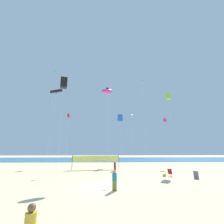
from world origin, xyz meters
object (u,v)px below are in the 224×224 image
at_px(folding_beach_chair, 170,172).
at_px(beach_handbag, 164,175).
at_px(trash_barrel, 196,175).
at_px(kite_red_diamond, 143,86).
at_px(beachgoer_maroon_shirt, 115,165).
at_px(kite_yellow_diamond, 132,115).
at_px(kite_magenta_inflatable, 107,91).
at_px(kite_black_box, 64,83).
at_px(kite_red_box, 68,116).
at_px(kite_magenta_delta, 164,120).
at_px(volleyball_net, 96,159).
at_px(kite_green_diamond, 55,73).
at_px(kite_cyan_diamond, 110,86).
at_px(kite_blue_box, 120,118).
at_px(kite_black_tube, 56,91).
at_px(kite_lime_box, 168,96).
at_px(beachgoer_teal_shirt, 114,179).

xyz_separation_m(folding_beach_chair, beach_handbag, (-0.80, -0.03, -0.31)).
height_order(trash_barrel, kite_red_diamond, kite_red_diamond).
bearing_deg(beachgoer_maroon_shirt, kite_yellow_diamond, 118.22).
height_order(kite_magenta_inflatable, kite_black_box, kite_magenta_inflatable).
relative_size(kite_red_box, kite_magenta_delta, 1.12).
xyz_separation_m(volleyball_net, kite_green_diamond, (-9.05, 1.64, 16.89)).
height_order(kite_cyan_diamond, kite_blue_box, kite_cyan_diamond).
xyz_separation_m(kite_red_box, kite_blue_box, (11.88, 0.57, -0.30)).
height_order(kite_magenta_inflatable, kite_green_diamond, kite_green_diamond).
distance_m(kite_black_tube, kite_blue_box, 15.30).
bearing_deg(kite_black_box, kite_magenta_delta, 38.43).
bearing_deg(kite_red_diamond, kite_magenta_delta, 38.37).
distance_m(volleyball_net, kite_red_diamond, 16.61).
distance_m(kite_cyan_diamond, kite_yellow_diamond, 9.70).
bearing_deg(folding_beach_chair, trash_barrel, -17.74).
height_order(volleyball_net, kite_black_box, kite_black_box).
distance_m(kite_red_diamond, kite_green_diamond, 18.21).
relative_size(kite_black_box, kite_lime_box, 0.85).
xyz_separation_m(kite_red_diamond, kite_magenta_inflatable, (-7.06, -6.32, -3.72)).
bearing_deg(kite_yellow_diamond, beachgoer_maroon_shirt, -120.78).
bearing_deg(trash_barrel, kite_red_diamond, 112.28).
bearing_deg(folding_beach_chair, kite_red_diamond, 110.94).
height_order(beachgoer_teal_shirt, kite_magenta_delta, kite_magenta_delta).
height_order(kite_black_tube, kite_red_box, kite_black_tube).
distance_m(beachgoer_teal_shirt, trash_barrel, 11.19).
height_order(beachgoer_teal_shirt, beach_handbag, beachgoer_teal_shirt).
relative_size(beachgoer_teal_shirt, kite_magenta_inflatable, 0.14).
bearing_deg(folding_beach_chair, beach_handbag, -165.59).
distance_m(beachgoer_teal_shirt, kite_red_diamond, 21.25).
bearing_deg(kite_red_box, kite_red_diamond, -20.93).
bearing_deg(kite_red_box, beachgoer_teal_shirt, -64.37).
height_order(kite_red_box, kite_yellow_diamond, kite_red_box).
bearing_deg(kite_lime_box, kite_yellow_diamond, 152.72).
bearing_deg(trash_barrel, volleyball_net, 146.84).
bearing_deg(trash_barrel, beachgoer_teal_shirt, -153.29).
xyz_separation_m(trash_barrel, kite_red_diamond, (-3.66, 8.93, 15.21)).
bearing_deg(trash_barrel, beach_handbag, 156.80).
distance_m(beachgoer_maroon_shirt, kite_black_box, 14.73).
bearing_deg(kite_magenta_inflatable, kite_lime_box, 29.95).
bearing_deg(trash_barrel, kite_magenta_delta, 82.38).
distance_m(folding_beach_chair, kite_green_diamond, 27.59).
height_order(kite_magenta_inflatable, kite_lime_box, kite_lime_box).
height_order(beachgoer_teal_shirt, folding_beach_chair, beachgoer_teal_shirt).
xyz_separation_m(trash_barrel, volleyball_net, (-12.56, 8.21, 1.21)).
relative_size(kite_green_diamond, kite_blue_box, 1.73).
height_order(beachgoer_maroon_shirt, kite_black_box, kite_black_box).
xyz_separation_m(kite_magenta_inflatable, kite_lime_box, (12.35, 7.11, 1.82)).
xyz_separation_m(trash_barrel, kite_black_box, (-16.22, -1.05, 11.16)).
relative_size(kite_red_diamond, kite_black_tube, 1.23).
xyz_separation_m(folding_beach_chair, kite_red_diamond, (-1.14, 7.47, 15.17)).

